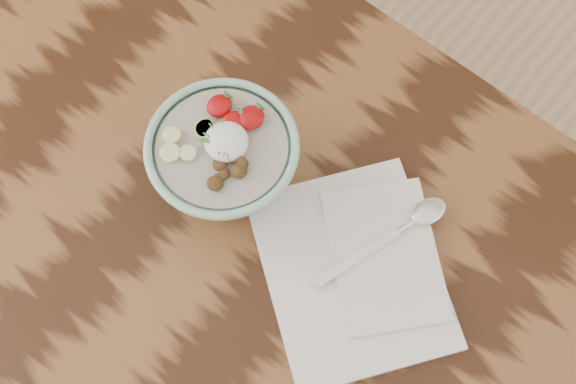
{
  "coord_description": "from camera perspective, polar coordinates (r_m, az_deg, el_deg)",
  "views": [
    {
      "loc": [
        18.51,
        -16.66,
        172.26
      ],
      "look_at": [
        -4.36,
        10.83,
        86.21
      ],
      "focal_mm": 50.0,
      "sensor_mm": 36.0,
      "label": 1
    }
  ],
  "objects": [
    {
      "name": "table",
      "position": [
        1.09,
        -1.9,
        -9.54
      ],
      "size": [
        160.0,
        90.0,
        75.0
      ],
      "color": "black",
      "rests_on": "ground"
    },
    {
      "name": "breakfast_bowl",
      "position": [
        1.0,
        -4.56,
        2.31
      ],
      "size": [
        18.94,
        18.94,
        12.73
      ],
      "rotation": [
        0.0,
        0.0,
        -0.3
      ],
      "color": "#93C5AD",
      "rests_on": "table"
    },
    {
      "name": "napkin",
      "position": [
        1.01,
        5.05,
        -5.39
      ],
      "size": [
        33.72,
        32.47,
        1.62
      ],
      "rotation": [
        0.0,
        0.0,
        -0.61
      ],
      "color": "white",
      "rests_on": "table"
    },
    {
      "name": "spoon",
      "position": [
        1.03,
        8.73,
        -2.18
      ],
      "size": [
        7.93,
        19.68,
        1.04
      ],
      "rotation": [
        0.0,
        0.0,
        -0.29
      ],
      "color": "silver",
      "rests_on": "napkin"
    }
  ]
}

